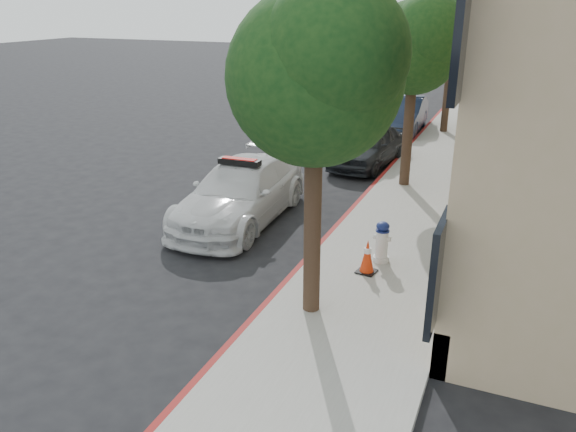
# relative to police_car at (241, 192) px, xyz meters

# --- Properties ---
(ground) EXTENTS (120.00, 120.00, 0.00)m
(ground) POSITION_rel_police_car_xyz_m (0.47, -1.77, -0.76)
(ground) COLOR black
(ground) RESTS_ON ground
(sidewalk) EXTENTS (3.20, 50.00, 0.15)m
(sidewalk) POSITION_rel_police_car_xyz_m (4.07, 8.23, -0.68)
(sidewalk) COLOR gray
(sidewalk) RESTS_ON ground
(curb_strip) EXTENTS (0.12, 50.00, 0.15)m
(curb_strip) POSITION_rel_police_car_xyz_m (2.53, 8.23, -0.68)
(curb_strip) COLOR maroon
(curb_strip) RESTS_ON ground
(tree_near) EXTENTS (2.92, 2.82, 5.62)m
(tree_near) POSITION_rel_police_car_xyz_m (3.40, -3.78, 3.52)
(tree_near) COLOR black
(tree_near) RESTS_ON sidewalk
(tree_mid) EXTENTS (2.77, 2.64, 5.43)m
(tree_mid) POSITION_rel_police_car_xyz_m (3.40, 4.22, 3.40)
(tree_mid) COLOR black
(tree_mid) RESTS_ON sidewalk
(tree_far) EXTENTS (3.10, 3.00, 5.81)m
(tree_far) POSITION_rel_police_car_xyz_m (3.40, 12.22, 3.63)
(tree_far) COLOR black
(tree_far) RESTS_ON sidewalk
(police_car) EXTENTS (2.28, 5.27, 1.66)m
(police_car) POSITION_rel_police_car_xyz_m (0.00, 0.00, 0.00)
(police_car) COLOR silver
(police_car) RESTS_ON ground
(parked_car_mid) EXTENTS (2.13, 4.29, 1.40)m
(parked_car_mid) POSITION_rel_police_car_xyz_m (1.67, 6.33, -0.06)
(parked_car_mid) COLOR black
(parked_car_mid) RESTS_ON ground
(parked_car_far) EXTENTS (1.77, 4.59, 1.49)m
(parked_car_far) POSITION_rel_police_car_xyz_m (1.63, 12.10, -0.01)
(parked_car_far) COLOR #162138
(parked_car_far) RESTS_ON ground
(fire_hydrant) EXTENTS (0.37, 0.35, 0.90)m
(fire_hydrant) POSITION_rel_police_car_xyz_m (4.05, -1.33, -0.17)
(fire_hydrant) COLOR silver
(fire_hydrant) RESTS_ON sidewalk
(traffic_cone) EXTENTS (0.43, 0.43, 0.72)m
(traffic_cone) POSITION_rel_police_car_xyz_m (3.91, -1.96, -0.25)
(traffic_cone) COLOR black
(traffic_cone) RESTS_ON sidewalk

